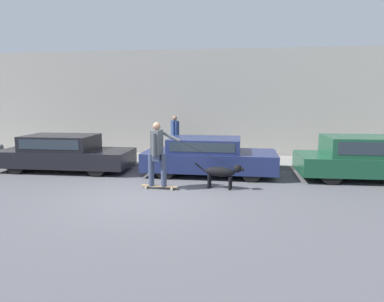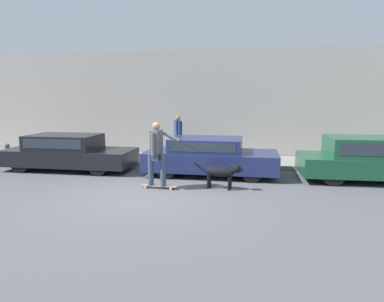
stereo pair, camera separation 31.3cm
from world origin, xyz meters
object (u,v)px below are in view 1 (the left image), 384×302
at_px(parked_car_2, 368,159).
at_px(pedestrian_with_bag, 175,135).
at_px(dog, 222,172).
at_px(parked_car_1, 209,157).
at_px(parked_car_0, 65,153).
at_px(fire_hydrant, 2,154).
at_px(skateboarder, 158,151).

relative_size(parked_car_2, pedestrian_with_bag, 2.62).
bearing_deg(parked_car_2, dog, -159.93).
xyz_separation_m(parked_car_1, pedestrian_with_bag, (-1.45, 2.06, 0.45)).
bearing_deg(parked_car_1, dog, -72.20).
height_order(parked_car_0, fire_hydrant, parked_car_0).
xyz_separation_m(parked_car_0, parked_car_1, (4.82, 0.00, 0.00)).
relative_size(parked_car_0, skateboarder, 1.69).
distance_m(parked_car_0, skateboarder, 4.11).
xyz_separation_m(parked_car_1, fire_hydrant, (-7.71, 0.77, -0.20)).
height_order(skateboarder, pedestrian_with_bag, skateboarder).
bearing_deg(skateboarder, pedestrian_with_bag, 99.07).
relative_size(parked_car_0, pedestrian_with_bag, 2.72).
relative_size(skateboarder, fire_hydrant, 3.50).
bearing_deg(dog, parked_car_2, 32.00).
height_order(parked_car_2, fire_hydrant, parked_car_2).
relative_size(parked_car_1, fire_hydrant, 5.63).
height_order(parked_car_1, dog, parked_car_1).
xyz_separation_m(parked_car_2, dog, (-4.23, -1.66, -0.18)).
bearing_deg(dog, parked_car_1, 117.66).
xyz_separation_m(skateboarder, pedestrian_with_bag, (-0.26, 3.95, 0.02)).
xyz_separation_m(parked_car_0, dog, (5.33, -1.66, -0.13)).
height_order(dog, fire_hydrant, fire_hydrant).
xyz_separation_m(parked_car_1, parked_car_2, (4.74, -0.00, 0.05)).
xyz_separation_m(parked_car_2, fire_hydrant, (-12.45, 0.77, -0.24)).
xyz_separation_m(parked_car_0, parked_car_2, (9.56, -0.00, 0.05)).
bearing_deg(skateboarder, fire_hydrant, 163.03).
bearing_deg(skateboarder, dog, 13.02).
height_order(dog, skateboarder, skateboarder).
height_order(parked_car_2, pedestrian_with_bag, pedestrian_with_bag).
distance_m(skateboarder, pedestrian_with_bag, 3.96).
distance_m(parked_car_0, parked_car_1, 4.82).
bearing_deg(dog, pedestrian_with_bag, 128.45).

